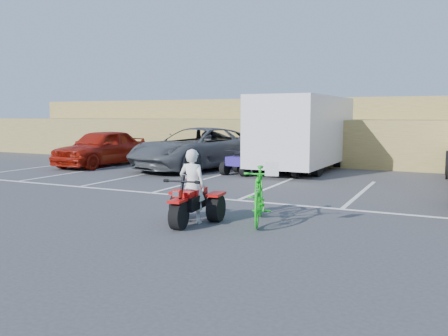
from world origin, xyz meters
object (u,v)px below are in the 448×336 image
at_px(grey_pickup, 197,148).
at_px(cargo_trailer, 303,131).
at_px(red_trike_atv, 190,224).
at_px(red_car, 101,148).
at_px(rider, 192,186).
at_px(quad_atv_green, 290,176).
at_px(green_dirt_bike, 259,195).
at_px(quad_atv_blue, 241,174).

bearing_deg(grey_pickup, cargo_trailer, 33.85).
relative_size(red_trike_atv, red_car, 0.32).
bearing_deg(rider, red_car, -46.92).
bearing_deg(rider, quad_atv_green, -92.46).
bearing_deg(red_car, grey_pickup, 10.50).
bearing_deg(red_trike_atv, red_car, 132.59).
bearing_deg(red_trike_atv, quad_atv_green, 87.58).
bearing_deg(quad_atv_green, red_car, -174.92).
relative_size(red_trike_atv, cargo_trailer, 0.23).
bearing_deg(grey_pickup, green_dirt_bike, -39.10).
relative_size(grey_pickup, red_car, 1.31).
distance_m(red_trike_atv, quad_atv_green, 8.23).
height_order(green_dirt_bike, grey_pickup, grey_pickup).
height_order(grey_pickup, quad_atv_blue, grey_pickup).
relative_size(green_dirt_bike, quad_atv_green, 1.50).
bearing_deg(green_dirt_bike, grey_pickup, 108.59).
bearing_deg(rider, red_trike_atv, 90.00).
bearing_deg(cargo_trailer, grey_pickup, -158.97).
xyz_separation_m(grey_pickup, quad_atv_blue, (2.33, -0.82, -0.85)).
distance_m(rider, red_car, 11.94).
distance_m(red_trike_atv, red_car, 12.07).
bearing_deg(red_car, quad_atv_blue, 0.36).
distance_m(grey_pickup, quad_atv_green, 4.24).
bearing_deg(grey_pickup, rider, -47.07).
xyz_separation_m(grey_pickup, cargo_trailer, (4.03, 1.41, 0.74)).
xyz_separation_m(cargo_trailer, quad_atv_green, (0.10, -1.90, -1.59)).
bearing_deg(quad_atv_blue, rider, -66.95).
height_order(cargo_trailer, quad_atv_blue, cargo_trailer).
distance_m(rider, cargo_trailer, 10.01).
distance_m(red_trike_atv, quad_atv_blue, 8.21).
relative_size(quad_atv_blue, quad_atv_green, 1.11).
distance_m(cargo_trailer, quad_atv_blue, 3.22).
xyz_separation_m(rider, quad_atv_blue, (-2.28, 7.74, -0.77)).
height_order(red_trike_atv, red_car, red_car).
bearing_deg(quad_atv_blue, green_dirt_bike, -57.13).
relative_size(red_car, quad_atv_blue, 3.27).
relative_size(green_dirt_bike, red_car, 0.41).
xyz_separation_m(green_dirt_bike, red_car, (-10.25, 7.25, 0.22)).
relative_size(red_trike_atv, quad_atv_blue, 1.04).
height_order(red_car, cargo_trailer, cargo_trailer).
height_order(rider, red_car, red_car).
distance_m(red_car, quad_atv_blue, 6.77).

